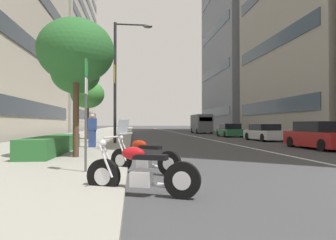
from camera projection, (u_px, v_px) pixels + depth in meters
The scene contains 17 objects.
sidewalk_right_plaza at pixel (96, 135), 34.64m from camera, with size 160.00×8.18×0.15m, color gray.
lane_centre_stripe at pixel (182, 134), 40.85m from camera, with size 110.00×0.16×0.01m, color silver.
motorcycle_by_sign_pole at pixel (140, 173), 5.71m from camera, with size 1.01×2.13×1.12m.
motorcycle_under_tarp at pixel (143, 157), 8.26m from camera, with size 1.39×1.87×1.49m.
car_far_down_avenue at pixel (320, 136), 16.34m from camera, with size 4.34×2.01×1.49m.
car_lead_in_lane at pixel (265, 133), 24.37m from camera, with size 4.32×2.02×1.33m.
car_following_behind at pixel (230, 131), 31.62m from camera, with size 4.23×2.00×1.37m.
delivery_van_ahead at pixel (201, 123), 43.29m from camera, with size 5.51×2.15×2.65m.
parking_sign_by_curb at pixel (86, 101), 7.67m from camera, with size 0.32×0.06×2.86m.
street_lamp_with_banners at pixel (121, 70), 19.04m from camera, with size 1.26×2.44×7.58m.
clipped_hedge_bed at pixel (53, 144), 12.65m from camera, with size 6.13×1.10×0.69m, color #28602D.
street_tree_by_lamp_post at pixel (76, 51), 11.08m from camera, with size 2.76×2.76×5.04m.
street_tree_near_plaza_corner at pixel (76, 74), 17.64m from camera, with size 2.80×2.80×5.34m.
street_tree_mid_sidewalk at pixel (88, 94), 23.92m from camera, with size 2.61×2.61×4.66m.
pedestrian_on_plaza at pixel (92, 130), 15.58m from camera, with size 0.35×0.45×1.72m.
office_tower_far_left_down_avenue at pixel (260, 15), 58.50m from camera, with size 20.77×18.25×44.56m.
office_tower_far_right_block at pixel (51, 34), 61.52m from camera, with size 33.12×14.65×39.36m.
Camera 1 is at (-5.38, 6.57, 1.36)m, focal length 32.45 mm.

